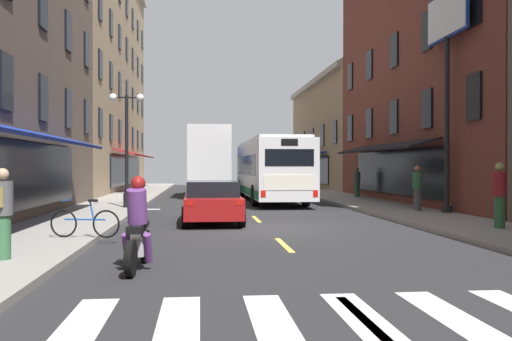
# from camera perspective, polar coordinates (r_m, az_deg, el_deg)

# --- Properties ---
(ground_plane) EXTENTS (34.80, 80.00, 0.10)m
(ground_plane) POSITION_cam_1_polar(r_m,az_deg,el_deg) (16.79, 1.06, -6.01)
(ground_plane) COLOR #28282B
(lane_centre_dashes) EXTENTS (0.14, 73.90, 0.01)m
(lane_centre_dashes) POSITION_cam_1_polar(r_m,az_deg,el_deg) (16.54, 1.16, -5.92)
(lane_centre_dashes) COLOR #DBCC4C
(lane_centre_dashes) RESTS_ON ground
(crosswalk_near) EXTENTS (7.10, 2.80, 0.01)m
(crosswalk_near) POSITION_cam_1_polar(r_m,az_deg,el_deg) (7.09, 10.86, -14.49)
(crosswalk_near) COLOR silver
(crosswalk_near) RESTS_ON ground
(sidewalk_left) EXTENTS (3.00, 80.00, 0.14)m
(sidewalk_left) POSITION_cam_1_polar(r_m,az_deg,el_deg) (17.12, -19.04, -5.50)
(sidewalk_left) COLOR gray
(sidewalk_left) RESTS_ON ground
(sidewalk_right) EXTENTS (3.00, 80.00, 0.14)m
(sidewalk_right) POSITION_cam_1_polar(r_m,az_deg,el_deg) (18.42, 19.69, -5.09)
(sidewalk_right) COLOR gray
(sidewalk_right) RESTS_ON ground
(billboard_sign) EXTENTS (0.40, 3.29, 8.13)m
(billboard_sign) POSITION_cam_1_polar(r_m,az_deg,el_deg) (22.43, 18.60, 12.38)
(billboard_sign) COLOR black
(billboard_sign) RESTS_ON sidewalk_right
(transit_bus) EXTENTS (2.71, 12.28, 3.19)m
(transit_bus) POSITION_cam_1_polar(r_m,az_deg,el_deg) (29.65, 1.42, 0.12)
(transit_bus) COLOR silver
(transit_bus) RESTS_ON ground
(box_truck) EXTENTS (2.59, 7.90, 4.12)m
(box_truck) POSITION_cam_1_polar(r_m,az_deg,el_deg) (34.50, -4.66, 0.90)
(box_truck) COLOR black
(box_truck) RESTS_ON ground
(sedan_near) EXTENTS (1.92, 4.41, 1.36)m
(sedan_near) POSITION_cam_1_polar(r_m,az_deg,el_deg) (18.46, -4.41, -3.11)
(sedan_near) COLOR maroon
(sedan_near) RESTS_ON ground
(sedan_mid) EXTENTS (1.92, 4.42, 1.36)m
(sedan_mid) POSITION_cam_1_polar(r_m,az_deg,el_deg) (45.52, -4.59, -1.00)
(sedan_mid) COLOR navy
(sedan_mid) RESTS_ON ground
(motorcycle_rider) EXTENTS (0.62, 2.07, 1.66)m
(motorcycle_rider) POSITION_cam_1_polar(r_m,az_deg,el_deg) (10.29, -11.72, -5.83)
(motorcycle_rider) COLOR black
(motorcycle_rider) RESTS_ON ground
(bicycle_near) EXTENTS (1.68, 0.54, 0.91)m
(bicycle_near) POSITION_cam_1_polar(r_m,az_deg,el_deg) (14.10, -16.76, -5.00)
(bicycle_near) COLOR black
(bicycle_near) RESTS_ON sidewalk_left
(pedestrian_near) EXTENTS (0.41, 0.52, 1.66)m
(pedestrian_near) POSITION_cam_1_polar(r_m,az_deg,el_deg) (11.28, -24.10, -3.76)
(pedestrian_near) COLOR #33663F
(pedestrian_near) RESTS_ON sidewalk_left
(pedestrian_mid) EXTENTS (0.36, 0.36, 1.72)m
(pedestrian_mid) POSITION_cam_1_polar(r_m,az_deg,el_deg) (22.54, 15.86, -1.65)
(pedestrian_mid) COLOR #4C4C51
(pedestrian_mid) RESTS_ON sidewalk_right
(pedestrian_far) EXTENTS (0.36, 0.36, 1.64)m
(pedestrian_far) POSITION_cam_1_polar(r_m,az_deg,el_deg) (31.74, 10.09, -1.13)
(pedestrian_far) COLOR #33663F
(pedestrian_far) RESTS_ON sidewalk_right
(pedestrian_rear) EXTENTS (0.36, 0.36, 1.79)m
(pedestrian_rear) POSITION_cam_1_polar(r_m,az_deg,el_deg) (16.87, 23.22, -2.20)
(pedestrian_rear) COLOR #33663F
(pedestrian_rear) RESTS_ON sidewalk_right
(street_lamp_twin) EXTENTS (1.42, 0.32, 4.69)m
(street_lamp_twin) POSITION_cam_1_polar(r_m,az_deg,el_deg) (24.03, -12.83, 2.61)
(street_lamp_twin) COLOR black
(street_lamp_twin) RESTS_ON sidewalk_left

